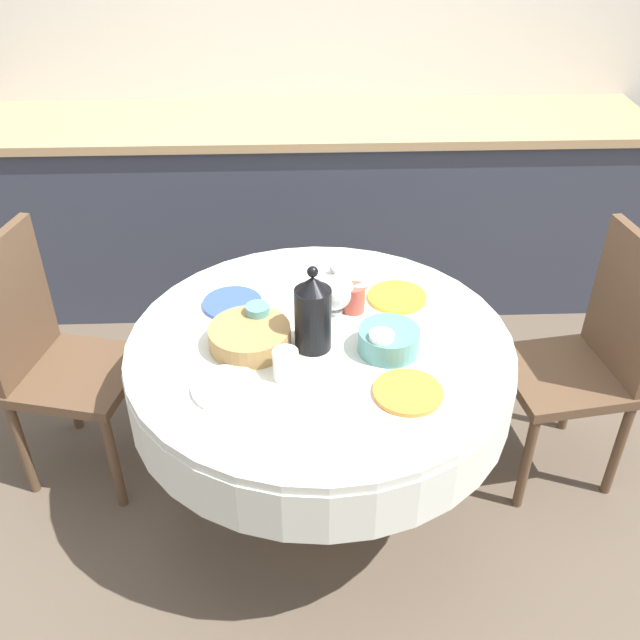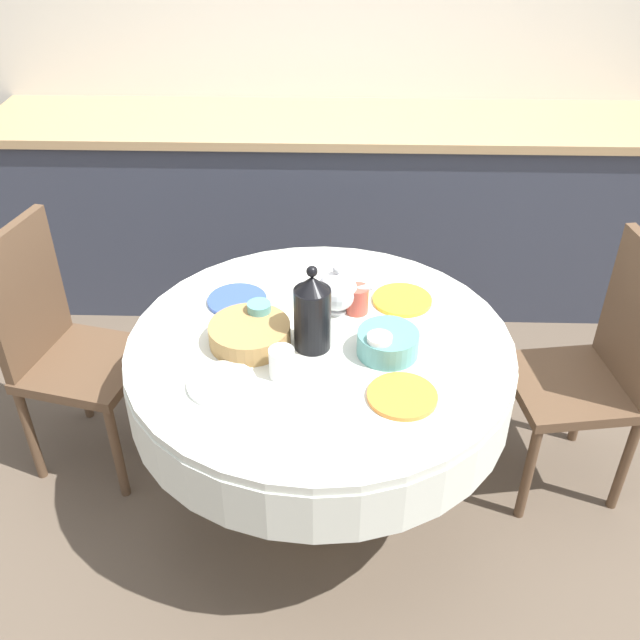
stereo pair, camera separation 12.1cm
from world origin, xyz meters
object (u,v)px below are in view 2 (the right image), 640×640
chair_right (61,341)px  teapot (337,291)px  coffee_carafe (312,313)px  chair_left (597,364)px

chair_right → teapot: bearing=100.3°
coffee_carafe → teapot: (0.08, 0.20, -0.05)m
teapot → chair_left: bearing=-1.8°
chair_left → chair_right: same height
coffee_carafe → teapot: coffee_carafe is taller
coffee_carafe → chair_right: bearing=164.9°
teapot → chair_right: bearing=177.2°
chair_left → coffee_carafe: coffee_carafe is taller
chair_left → chair_right: size_ratio=1.00×
chair_right → coffee_carafe: (0.92, -0.25, 0.31)m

